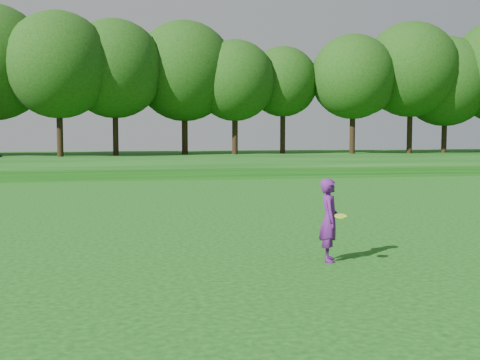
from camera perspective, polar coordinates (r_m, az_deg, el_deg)
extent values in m
plane|color=#0E480D|center=(12.93, 0.98, -6.71)|extent=(140.00, 140.00, 0.00)
cube|color=#0E480D|center=(46.53, -7.78, 1.79)|extent=(130.00, 30.00, 0.60)
cube|color=gray|center=(32.61, -6.37, 0.13)|extent=(130.00, 1.60, 0.04)
imported|color=#5C1972|center=(11.90, 8.47, -3.77)|extent=(0.53, 0.68, 1.63)
cylinder|color=#AEDD22|center=(11.46, 9.54, -3.40)|extent=(0.23, 0.23, 0.07)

